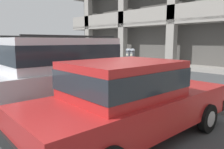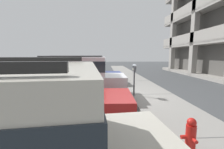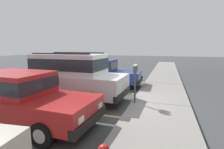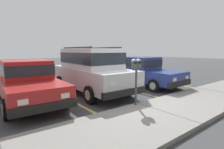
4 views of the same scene
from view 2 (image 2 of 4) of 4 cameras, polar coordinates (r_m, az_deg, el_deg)
ground_plane at (r=7.57m, az=5.36°, el=-8.84°), size 80.00×80.00×0.10m
sidewalk at (r=7.84m, az=14.90°, el=-7.66°), size 40.00×2.20×0.12m
parking_stall_lines at (r=6.06m, az=-5.98°, el=-12.50°), size 12.07×4.80×0.01m
silver_suv at (r=7.20m, az=-14.03°, el=-0.60°), size 2.10×4.82×2.03m
red_sedan at (r=10.17m, az=-9.48°, el=0.28°), size 1.94×4.53×1.54m
dark_hatchback at (r=4.79m, az=-21.24°, el=-8.13°), size 1.95×4.54×1.54m
parking_meter_near at (r=7.18m, az=8.48°, el=0.74°), size 0.35×0.12×1.50m
fire_hydrant at (r=3.62m, az=27.78°, el=-19.69°), size 0.30×0.30×0.70m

